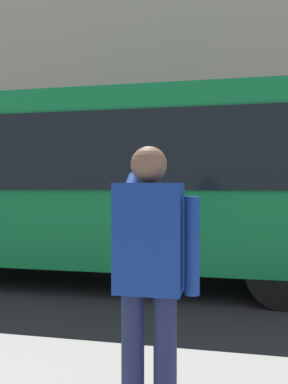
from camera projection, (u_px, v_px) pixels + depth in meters
The scene contains 4 objects.
ground_plane at pixel (168, 278), 7.37m from camera, with size 60.00×60.00×0.00m, color #232326.
building_facade_far at pixel (201, 52), 13.91m from camera, with size 28.00×1.55×12.00m.
red_bus at pixel (91, 181), 7.22m from camera, with size 9.05×2.54×3.08m.
pedestrian_photographer at pixel (150, 264), 2.56m from camera, with size 0.53×0.52×1.70m.
Camera 1 is at (-1.18, 7.26, 1.62)m, focal length 39.70 mm.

